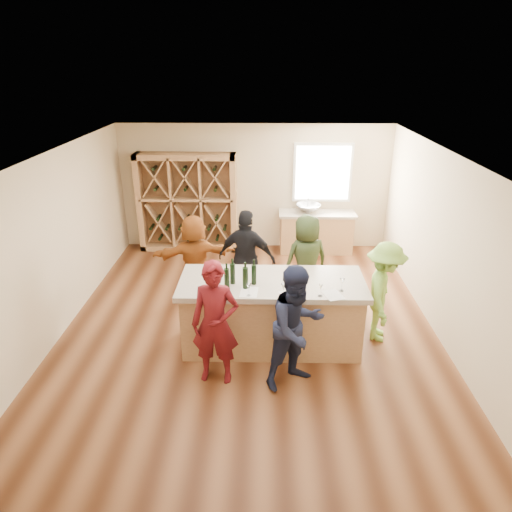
{
  "coord_description": "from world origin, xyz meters",
  "views": [
    {
      "loc": [
        0.24,
        -6.51,
        4.06
      ],
      "look_at": [
        0.1,
        0.2,
        1.15
      ],
      "focal_mm": 32.0,
      "sensor_mm": 36.0,
      "label": 1
    }
  ],
  "objects_px": {
    "wine_rack": "(187,203)",
    "wine_bottle_b": "(227,279)",
    "sink": "(308,208)",
    "wine_bottle_e": "(254,275)",
    "tasting_counter_base": "(272,315)",
    "person_server": "(383,292)",
    "wine_bottle_a": "(214,277)",
    "person_far_right": "(306,261)",
    "wine_bottle_c": "(233,274)",
    "person_far_left": "(195,258)",
    "wine_bottle_d": "(245,278)",
    "person_near_right": "(297,327)",
    "person_far_mid": "(247,259)",
    "person_near_left": "(215,324)"
  },
  "relations": [
    {
      "from": "wine_bottle_e",
      "to": "person_far_left",
      "type": "height_order",
      "value": "person_far_left"
    },
    {
      "from": "wine_rack",
      "to": "wine_bottle_b",
      "type": "distance_m",
      "value": 4.24
    },
    {
      "from": "wine_bottle_c",
      "to": "wine_bottle_d",
      "type": "height_order",
      "value": "wine_bottle_d"
    },
    {
      "from": "person_far_mid",
      "to": "person_far_left",
      "type": "xyz_separation_m",
      "value": [
        -0.94,
        0.18,
        -0.07
      ]
    },
    {
      "from": "wine_bottle_b",
      "to": "person_near_right",
      "type": "xyz_separation_m",
      "value": [
        0.95,
        -0.66,
        -0.37
      ]
    },
    {
      "from": "person_server",
      "to": "person_far_left",
      "type": "distance_m",
      "value": 3.3
    },
    {
      "from": "wine_bottle_c",
      "to": "person_far_right",
      "type": "distance_m",
      "value": 1.87
    },
    {
      "from": "wine_bottle_b",
      "to": "wine_bottle_d",
      "type": "bearing_deg",
      "value": 0.91
    },
    {
      "from": "person_far_right",
      "to": "wine_bottle_b",
      "type": "bearing_deg",
      "value": 31.0
    },
    {
      "from": "wine_rack",
      "to": "sink",
      "type": "relative_size",
      "value": 4.06
    },
    {
      "from": "wine_bottle_c",
      "to": "wine_bottle_e",
      "type": "bearing_deg",
      "value": -2.65
    },
    {
      "from": "sink",
      "to": "person_far_mid",
      "type": "xyz_separation_m",
      "value": [
        -1.27,
        -2.47,
        -0.14
      ]
    },
    {
      "from": "wine_bottle_d",
      "to": "person_near_right",
      "type": "height_order",
      "value": "person_near_right"
    },
    {
      "from": "wine_bottle_d",
      "to": "person_far_mid",
      "type": "height_order",
      "value": "person_far_mid"
    },
    {
      "from": "wine_bottle_e",
      "to": "person_near_right",
      "type": "height_order",
      "value": "person_near_right"
    },
    {
      "from": "person_far_left",
      "to": "wine_bottle_e",
      "type": "bearing_deg",
      "value": 112.95
    },
    {
      "from": "sink",
      "to": "wine_bottle_e",
      "type": "height_order",
      "value": "wine_bottle_e"
    },
    {
      "from": "tasting_counter_base",
      "to": "person_far_mid",
      "type": "xyz_separation_m",
      "value": [
        -0.42,
        1.27,
        0.37
      ]
    },
    {
      "from": "wine_rack",
      "to": "person_server",
      "type": "bearing_deg",
      "value": -45.43
    },
    {
      "from": "wine_bottle_c",
      "to": "person_near_right",
      "type": "height_order",
      "value": "person_near_right"
    },
    {
      "from": "wine_bottle_a",
      "to": "person_server",
      "type": "height_order",
      "value": "person_server"
    },
    {
      "from": "wine_bottle_b",
      "to": "wine_bottle_d",
      "type": "height_order",
      "value": "wine_bottle_d"
    },
    {
      "from": "wine_bottle_c",
      "to": "wine_bottle_e",
      "type": "distance_m",
      "value": 0.31
    },
    {
      "from": "wine_bottle_a",
      "to": "person_far_mid",
      "type": "distance_m",
      "value": 1.52
    },
    {
      "from": "wine_bottle_c",
      "to": "person_server",
      "type": "xyz_separation_m",
      "value": [
        2.27,
        0.3,
        -0.43
      ]
    },
    {
      "from": "wine_bottle_c",
      "to": "wine_bottle_d",
      "type": "xyz_separation_m",
      "value": [
        0.19,
        -0.15,
        0.01
      ]
    },
    {
      "from": "tasting_counter_base",
      "to": "wine_bottle_a",
      "type": "bearing_deg",
      "value": -169.52
    },
    {
      "from": "sink",
      "to": "wine_bottle_b",
      "type": "bearing_deg",
      "value": -110.46
    },
    {
      "from": "person_near_left",
      "to": "person_server",
      "type": "bearing_deg",
      "value": 28.36
    },
    {
      "from": "wine_bottle_c",
      "to": "person_server",
      "type": "relative_size",
      "value": 0.19
    },
    {
      "from": "wine_bottle_c",
      "to": "sink",
      "type": "bearing_deg",
      "value": 69.7
    },
    {
      "from": "person_near_right",
      "to": "person_far_left",
      "type": "distance_m",
      "value": 2.89
    },
    {
      "from": "person_server",
      "to": "person_far_left",
      "type": "bearing_deg",
      "value": 82.27
    },
    {
      "from": "wine_rack",
      "to": "wine_bottle_e",
      "type": "xyz_separation_m",
      "value": [
        1.59,
        -3.92,
        0.13
      ]
    },
    {
      "from": "sink",
      "to": "person_near_left",
      "type": "bearing_deg",
      "value": -109.19
    },
    {
      "from": "wine_rack",
      "to": "wine_bottle_a",
      "type": "xyz_separation_m",
      "value": [
        1.02,
        -3.97,
        0.11
      ]
    },
    {
      "from": "wine_bottle_a",
      "to": "person_near_left",
      "type": "relative_size",
      "value": 0.15
    },
    {
      "from": "wine_bottle_d",
      "to": "person_near_right",
      "type": "relative_size",
      "value": 0.19
    },
    {
      "from": "tasting_counter_base",
      "to": "wine_bottle_c",
      "type": "xyz_separation_m",
      "value": [
        -0.57,
        -0.09,
        0.73
      ]
    },
    {
      "from": "wine_rack",
      "to": "wine_bottle_b",
      "type": "height_order",
      "value": "wine_rack"
    },
    {
      "from": "sink",
      "to": "wine_bottle_d",
      "type": "height_order",
      "value": "wine_bottle_d"
    },
    {
      "from": "wine_rack",
      "to": "wine_bottle_c",
      "type": "bearing_deg",
      "value": -71.83
    },
    {
      "from": "person_near_left",
      "to": "person_far_left",
      "type": "bearing_deg",
      "value": 109.71
    },
    {
      "from": "wine_bottle_a",
      "to": "person_far_left",
      "type": "relative_size",
      "value": 0.17
    },
    {
      "from": "wine_bottle_c",
      "to": "person_far_left",
      "type": "xyz_separation_m",
      "value": [
        -0.79,
        1.54,
        -0.43
      ]
    },
    {
      "from": "tasting_counter_base",
      "to": "person_server",
      "type": "height_order",
      "value": "person_server"
    },
    {
      "from": "wine_rack",
      "to": "person_far_left",
      "type": "relative_size",
      "value": 1.38
    },
    {
      "from": "tasting_counter_base",
      "to": "person_far_right",
      "type": "bearing_deg",
      "value": 64.95
    },
    {
      "from": "wine_rack",
      "to": "person_near_right",
      "type": "distance_m",
      "value": 5.2
    },
    {
      "from": "sink",
      "to": "person_far_left",
      "type": "xyz_separation_m",
      "value": [
        -2.21,
        -2.3,
        -0.22
      ]
    }
  ]
}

